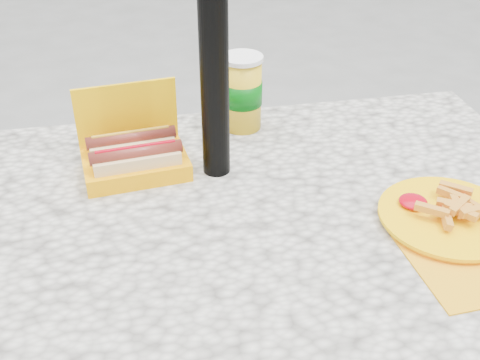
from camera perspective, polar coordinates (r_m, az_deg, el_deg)
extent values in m
cube|color=beige|center=(1.01, -0.74, -5.04)|extent=(1.20, 0.80, 0.05)
cylinder|color=black|center=(1.60, 15.32, -6.77)|extent=(0.07, 0.07, 0.70)
cube|color=#FFBB01|center=(1.12, -9.86, 1.40)|extent=(0.20, 0.14, 0.03)
cube|color=#FFBB01|center=(1.14, -10.69, 6.21)|extent=(0.19, 0.03, 0.12)
cube|color=#CEB77D|center=(1.09, -9.72, 1.52)|extent=(0.16, 0.06, 0.04)
cylinder|color=maroon|center=(1.08, -9.83, 2.58)|extent=(0.17, 0.04, 0.02)
cylinder|color=#A3000F|center=(1.07, -9.89, 3.10)|extent=(0.14, 0.02, 0.01)
cube|color=#CEB77D|center=(1.14, -10.17, 2.94)|extent=(0.16, 0.06, 0.04)
cylinder|color=maroon|center=(1.13, -10.29, 3.97)|extent=(0.17, 0.04, 0.02)
cylinder|color=#BB861A|center=(1.12, -10.34, 4.47)|extent=(0.14, 0.02, 0.01)
cube|color=orange|center=(0.97, 21.12, -7.34)|extent=(0.19, 0.19, 0.00)
cylinder|color=#FFBB01|center=(1.04, 19.13, -3.40)|extent=(0.22, 0.22, 0.01)
cylinder|color=#FFBB01|center=(1.04, 19.17, -3.22)|extent=(0.23, 0.23, 0.01)
cube|color=orange|center=(1.06, 21.15, -2.23)|extent=(0.03, 0.06, 0.01)
cube|color=orange|center=(1.01, 17.74, -2.71)|extent=(0.05, 0.04, 0.01)
cube|color=orange|center=(1.06, 19.56, -1.35)|extent=(0.04, 0.05, 0.01)
cube|color=orange|center=(1.04, 20.00, -2.64)|extent=(0.06, 0.02, 0.01)
cube|color=orange|center=(1.03, 19.91, -2.34)|extent=(0.02, 0.06, 0.01)
cube|color=orange|center=(1.03, 20.07, -2.26)|extent=(0.05, 0.04, 0.01)
cube|color=orange|center=(1.03, 21.42, -2.87)|extent=(0.06, 0.02, 0.01)
cube|color=orange|center=(1.02, 21.40, -2.69)|extent=(0.06, 0.02, 0.01)
cube|color=orange|center=(1.03, 19.61, -2.27)|extent=(0.05, 0.04, 0.01)
cube|color=orange|center=(1.07, 19.78, -0.77)|extent=(0.05, 0.05, 0.01)
cube|color=orange|center=(1.01, 18.98, -3.41)|extent=(0.03, 0.06, 0.01)
cube|color=orange|center=(1.02, 20.21, -2.81)|extent=(0.04, 0.05, 0.01)
ellipsoid|color=#A3000F|center=(1.04, 16.10, -1.97)|extent=(0.05, 0.05, 0.01)
cube|color=red|center=(1.04, 19.46, -2.01)|extent=(0.09, 0.05, 0.00)
cylinder|color=yellow|center=(1.24, 0.21, 8.11)|extent=(0.08, 0.08, 0.15)
cylinder|color=#01580A|center=(1.24, 0.21, 8.30)|extent=(0.08, 0.08, 0.05)
cylinder|color=white|center=(1.21, 0.22, 11.48)|extent=(0.08, 0.08, 0.01)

